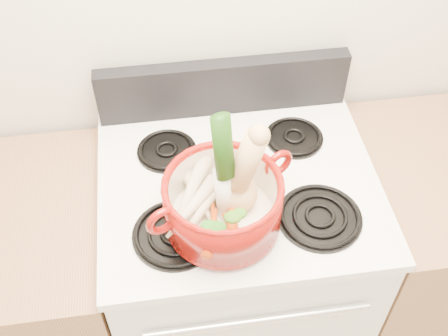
{
  "coord_description": "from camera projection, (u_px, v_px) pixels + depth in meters",
  "views": [
    {
      "loc": [
        -0.19,
        0.4,
        2.14
      ],
      "look_at": [
        -0.07,
        1.23,
        1.2
      ],
      "focal_mm": 45.0,
      "sensor_mm": 36.0,
      "label": 1
    }
  ],
  "objects": [
    {
      "name": "leek",
      "position": [
        224.0,
        169.0,
        1.32
      ],
      "size": [
        0.08,
        0.11,
        0.32
      ],
      "primitive_type": "cylinder",
      "rotation": [
        -0.17,
        0.0,
        0.33
      ],
      "color": "silver",
      "rests_on": "dutch_oven"
    },
    {
      "name": "stove_body",
      "position": [
        236.0,
        273.0,
        1.93
      ],
      "size": [
        0.76,
        0.65,
        0.92
      ],
      "primitive_type": "cube",
      "color": "white",
      "rests_on": "floor"
    },
    {
      "name": "parsnip_4",
      "position": [
        191.0,
        190.0,
        1.41
      ],
      "size": [
        0.15,
        0.23,
        0.07
      ],
      "primitive_type": "cone",
      "rotation": [
        1.66,
        0.0,
        -0.49
      ],
      "color": "#EEE7C1",
      "rests_on": "dutch_oven"
    },
    {
      "name": "parsnip_3",
      "position": [
        191.0,
        207.0,
        1.39
      ],
      "size": [
        0.17,
        0.17,
        0.06
      ],
      "primitive_type": "cone",
      "rotation": [
        1.66,
        0.0,
        -0.77
      ],
      "color": "#F0E2C3",
      "rests_on": "dutch_oven"
    },
    {
      "name": "parsnip_2",
      "position": [
        195.0,
        189.0,
        1.44
      ],
      "size": [
        0.11,
        0.21,
        0.06
      ],
      "primitive_type": "cone",
      "rotation": [
        1.66,
        0.0,
        0.31
      ],
      "color": "beige",
      "rests_on": "dutch_oven"
    },
    {
      "name": "pot_handle_left",
      "position": [
        162.0,
        221.0,
        1.3
      ],
      "size": [
        0.08,
        0.05,
        0.08
      ],
      "primitive_type": "torus",
      "rotation": [
        1.57,
        0.0,
        0.43
      ],
      "color": "maroon",
      "rests_on": "dutch_oven"
    },
    {
      "name": "squash",
      "position": [
        239.0,
        173.0,
        1.36
      ],
      "size": [
        0.19,
        0.14,
        0.27
      ],
      "primitive_type": null,
      "rotation": [
        0.0,
        0.31,
        0.24
      ],
      "color": "tan",
      "rests_on": "dutch_oven"
    },
    {
      "name": "burner_front_left",
      "position": [
        175.0,
        233.0,
        1.43
      ],
      "size": [
        0.22,
        0.22,
        0.02
      ],
      "primitive_type": "cylinder",
      "color": "black",
      "rests_on": "cooktop"
    },
    {
      "name": "burner_back_right",
      "position": [
        294.0,
        137.0,
        1.67
      ],
      "size": [
        0.17,
        0.17,
        0.02
      ],
      "primitive_type": "cylinder",
      "color": "black",
      "rests_on": "cooktop"
    },
    {
      "name": "carrot_0",
      "position": [
        226.0,
        217.0,
        1.4
      ],
      "size": [
        0.07,
        0.14,
        0.04
      ],
      "primitive_type": "cone",
      "rotation": [
        1.66,
        0.0,
        0.28
      ],
      "color": "#C45B09",
      "rests_on": "dutch_oven"
    },
    {
      "name": "parsnip_0",
      "position": [
        192.0,
        203.0,
        1.42
      ],
      "size": [
        0.08,
        0.24,
        0.06
      ],
      "primitive_type": "cone",
      "rotation": [
        1.66,
        0.0,
        -0.15
      ],
      "color": "beige",
      "rests_on": "dutch_oven"
    },
    {
      "name": "carrot_2",
      "position": [
        232.0,
        210.0,
        1.4
      ],
      "size": [
        0.06,
        0.18,
        0.05
      ],
      "primitive_type": "cone",
      "rotation": [
        1.66,
        0.0,
        -0.14
      ],
      "color": "#BB3909",
      "rests_on": "dutch_oven"
    },
    {
      "name": "dutch_oven",
      "position": [
        223.0,
        204.0,
        1.39
      ],
      "size": [
        0.39,
        0.39,
        0.15
      ],
      "primitive_type": "cylinder",
      "rotation": [
        0.0,
        0.0,
        0.43
      ],
      "color": "maroon",
      "rests_on": "burner_front_left"
    },
    {
      "name": "parsnip_1",
      "position": [
        201.0,
        209.0,
        1.4
      ],
      "size": [
        0.16,
        0.19,
        0.06
      ],
      "primitive_type": "cone",
      "rotation": [
        1.66,
        0.0,
        -0.66
      ],
      "color": "beige",
      "rests_on": "dutch_oven"
    },
    {
      "name": "burner_front_right",
      "position": [
        320.0,
        216.0,
        1.47
      ],
      "size": [
        0.22,
        0.22,
        0.02
      ],
      "primitive_type": "cylinder",
      "color": "black",
      "rests_on": "cooktop"
    },
    {
      "name": "control_backsplash",
      "position": [
        223.0,
        87.0,
        1.7
      ],
      "size": [
        0.76,
        0.05,
        0.18
      ],
      "primitive_type": "cube",
      "color": "black",
      "rests_on": "cooktop"
    },
    {
      "name": "ginger",
      "position": [
        226.0,
        190.0,
        1.45
      ],
      "size": [
        0.08,
        0.06,
        0.04
      ],
      "primitive_type": "ellipsoid",
      "rotation": [
        0.0,
        0.0,
        0.04
      ],
      "color": "tan",
      "rests_on": "dutch_oven"
    },
    {
      "name": "wall_back",
      "position": [
        221.0,
        2.0,
        1.54
      ],
      "size": [
        3.5,
        0.02,
        2.6
      ],
      "primitive_type": "cube",
      "color": "silver",
      "rests_on": "floor"
    },
    {
      "name": "burner_back_left",
      "position": [
        167.0,
        150.0,
        1.63
      ],
      "size": [
        0.17,
        0.17,
        0.02
      ],
      "primitive_type": "cylinder",
      "color": "black",
      "rests_on": "cooktop"
    },
    {
      "name": "carrot_1",
      "position": [
        215.0,
        230.0,
        1.37
      ],
      "size": [
        0.04,
        0.16,
        0.05
      ],
      "primitive_type": "cone",
      "rotation": [
        1.66,
        0.0,
        -0.07
      ],
      "color": "#B93D09",
      "rests_on": "dutch_oven"
    },
    {
      "name": "pot_handle_right",
      "position": [
        278.0,
        163.0,
        1.42
      ],
      "size": [
        0.08,
        0.05,
        0.08
      ],
      "primitive_type": "torus",
      "rotation": [
        1.57,
        0.0,
        0.43
      ],
      "color": "maroon",
      "rests_on": "dutch_oven"
    },
    {
      "name": "cooktop",
      "position": [
        239.0,
        184.0,
        1.58
      ],
      "size": [
        0.78,
        0.67,
        0.03
      ],
      "primitive_type": "cube",
      "color": "white",
      "rests_on": "stove_body"
    },
    {
      "name": "carrot_3",
      "position": [
        211.0,
        233.0,
        1.34
      ],
      "size": [
        0.07,
        0.14,
        0.04
      ],
      "primitive_type": "cone",
      "rotation": [
        1.66,
        0.0,
        -0.3
      ],
      "color": "#D93D0A",
      "rests_on": "dutch_oven"
    },
    {
      "name": "oven_handle",
      "position": [
        258.0,
        321.0,
        1.47
      ],
      "size": [
        0.6,
        0.02,
        0.02
      ],
      "primitive_type": "cylinder",
      "rotation": [
        0.0,
        1.57,
        0.0
      ],
      "color": "silver",
      "rests_on": "stove_body"
    }
  ]
}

